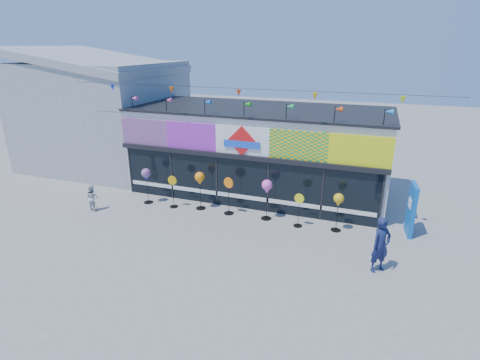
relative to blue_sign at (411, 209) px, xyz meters
The scene contains 13 objects.
ground 7.70m from the blue_sign, 154.31° to the right, with size 80.00×80.00×0.00m, color gray.
kite_shop 7.44m from the blue_sign, 159.08° to the left, with size 16.00×5.70×5.31m.
neighbour_building 17.42m from the blue_sign, 167.67° to the left, with size 8.18×7.20×6.87m.
blue_sign is the anchor object (origin of this frame).
spinner_0 11.20m from the blue_sign, behind, with size 0.42×0.42×1.67m.
spinner_1 9.85m from the blue_sign, behind, with size 0.42×0.38×1.48m.
spinner_2 8.62m from the blue_sign, behind, with size 0.44×0.44×1.72m.
spinner_3 7.24m from the blue_sign, behind, with size 0.46×0.42×1.66m.
spinner_4 5.59m from the blue_sign, behind, with size 0.44×0.44×1.74m.
spinner_5 4.24m from the blue_sign, 168.46° to the right, with size 0.40×0.36×1.41m.
spinner_6 2.75m from the blue_sign, 165.14° to the right, with size 0.40×0.40×1.57m.
adult_man 3.27m from the blue_sign, 108.98° to the right, with size 0.68×0.44×1.86m, color #171E48.
child 13.22m from the blue_sign, 169.75° to the right, with size 0.57×0.33×1.17m, color silver.
Camera 1 is at (5.17, -11.13, 6.90)m, focal length 28.00 mm.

